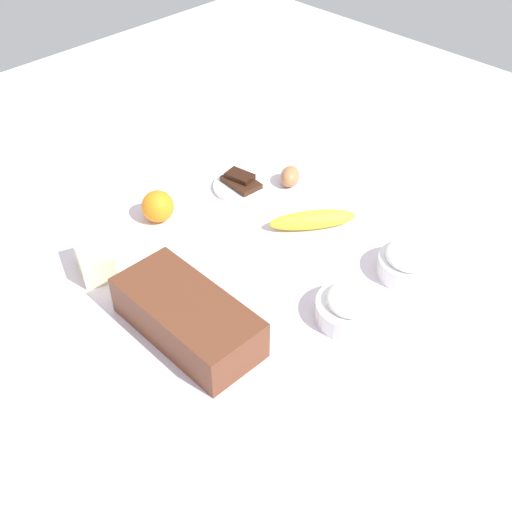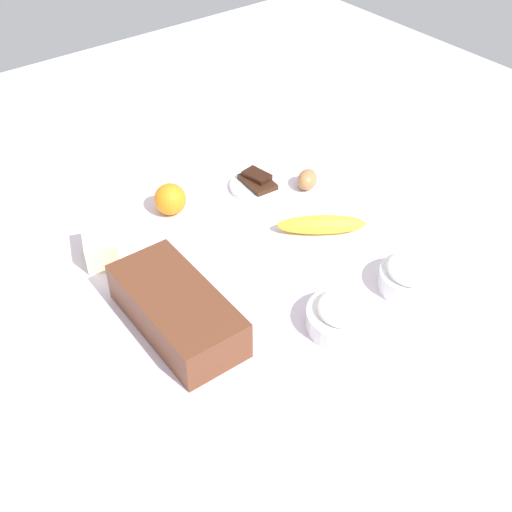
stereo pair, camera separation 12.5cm
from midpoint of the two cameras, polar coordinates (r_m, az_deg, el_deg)
The scene contains 9 objects.
ground_plane at distance 1.28m, azimuth 2.79°, elevation -1.81°, with size 2.40×2.40×0.02m, color silver.
loaf_pan at distance 1.14m, azimuth -3.97°, elevation -4.89°, with size 0.28×0.13×0.08m.
flour_bowl at distance 1.17m, azimuth 10.77°, elevation -5.32°, with size 0.13×0.13×0.06m.
sugar_bowl at distance 1.27m, azimuth 16.42°, elevation -1.79°, with size 0.12×0.12×0.07m.
banana at distance 1.37m, azimuth 8.44°, elevation 2.66°, with size 0.19×0.04×0.04m, color yellow.
orange_fruit at distance 1.41m, azimuth -5.13°, elevation 4.95°, with size 0.07×0.07×0.07m, color orange.
butter_block at distance 1.31m, azimuth -11.02°, elevation 0.68°, with size 0.09×0.06×0.06m, color #F4EDB2.
egg_near_butter at distance 1.50m, azimuth 6.97°, elevation 6.67°, with size 0.04×0.04×0.06m, color #AE7547.
chocolate_plate at distance 1.50m, azimuth 2.53°, elevation 6.35°, with size 0.13×0.13×0.03m.
Camera 2 is at (-0.75, 0.58, 0.86)m, focal length 45.02 mm.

